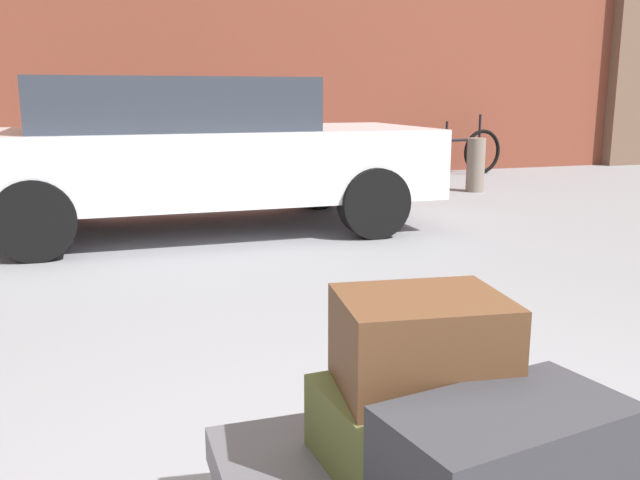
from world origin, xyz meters
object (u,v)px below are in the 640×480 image
bicycle_leaning (456,152)px  bollard_kerb_mid (476,165)px  suitcase_olive_front_left (419,425)px  duffel_bag_charcoal_center (505,469)px  duffel_bag_brown_topmost_pile (421,343)px  parked_car (194,150)px  bollard_kerb_near (375,168)px

bicycle_leaning → bollard_kerb_mid: bearing=-111.3°
suitcase_olive_front_left → duffel_bag_charcoal_center: 0.32m
duffel_bag_brown_topmost_pile → suitcase_olive_front_left: bearing=-82.9°
duffel_bag_brown_topmost_pile → bollard_kerb_mid: 7.66m
duffel_bag_charcoal_center → duffel_bag_brown_topmost_pile: duffel_bag_brown_topmost_pile is taller
bicycle_leaning → bollard_kerb_mid: (-0.68, -1.74, -0.02)m
duffel_bag_charcoal_center → parked_car: (0.06, 5.32, 0.28)m
suitcase_olive_front_left → duffel_bag_brown_topmost_pile: 0.22m
duffel_bag_brown_topmost_pile → duffel_bag_charcoal_center: bearing=-73.5°
duffel_bag_charcoal_center → bicycle_leaning: 9.75m
suitcase_olive_front_left → bicycle_leaning: size_ratio=0.28×
parked_car → bicycle_leaning: 5.64m
parked_car → bicycle_leaning: parked_car is taller
duffel_bag_charcoal_center → bicycle_leaning: size_ratio=0.31×
duffel_bag_charcoal_center → bollard_kerb_mid: 7.90m
duffel_bag_brown_topmost_pile → bicycle_leaning: bicycle_leaning is taller
bicycle_leaning → duffel_bag_brown_topmost_pile: bearing=-119.7°
bollard_kerb_mid → bicycle_leaning: bearing=68.7°
bicycle_leaning → bollard_kerb_mid: size_ratio=2.46×
suitcase_olive_front_left → bollard_kerb_mid: 7.66m
suitcase_olive_front_left → bicycle_leaning: bearing=55.9°
parked_car → duffel_bag_brown_topmost_pile: bearing=-91.3°
parked_car → bollard_kerb_near: bearing=31.4°
suitcase_olive_front_left → duffel_bag_brown_topmost_pile: size_ratio=1.18×
parked_car → suitcase_olive_front_left: bearing=-91.3°
duffel_bag_brown_topmost_pile → bollard_kerb_mid: size_ratio=0.58×
suitcase_olive_front_left → bollard_kerb_near: 7.01m
parked_car → bollard_kerb_mid: (3.92, 1.51, -0.40)m
bollard_kerb_near → bollard_kerb_mid: (1.44, 0.00, 0.00)m
duffel_bag_charcoal_center → bollard_kerb_near: bearing=59.7°
bollard_kerb_mid → bollard_kerb_near: bearing=180.0°
suitcase_olive_front_left → bicycle_leaning: bicycle_leaning is taller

